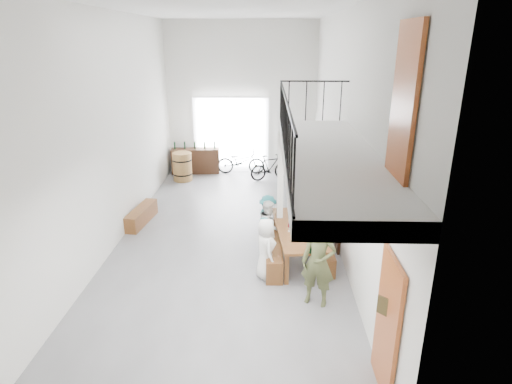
{
  "coord_description": "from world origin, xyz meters",
  "views": [
    {
      "loc": [
        1.0,
        -9.96,
        4.85
      ],
      "look_at": [
        0.73,
        -0.5,
        1.44
      ],
      "focal_mm": 30.0,
      "sensor_mm": 36.0,
      "label": 1
    }
  ],
  "objects_px": {
    "tasting_table": "(299,231)",
    "oak_barrel": "(182,167)",
    "host_standing": "(318,262)",
    "bicycle_near": "(241,162)",
    "side_bench": "(141,215)",
    "serving_counter": "(196,161)",
    "bench_inner": "(273,250)"
  },
  "relations": [
    {
      "from": "tasting_table",
      "to": "oak_barrel",
      "type": "distance_m",
      "value": 6.91
    },
    {
      "from": "side_bench",
      "to": "serving_counter",
      "type": "distance_m",
      "value": 4.83
    },
    {
      "from": "host_standing",
      "to": "oak_barrel",
      "type": "bearing_deg",
      "value": 137.89
    },
    {
      "from": "bench_inner",
      "to": "side_bench",
      "type": "bearing_deg",
      "value": 149.66
    },
    {
      "from": "side_bench",
      "to": "bicycle_near",
      "type": "bearing_deg",
      "value": 62.24
    },
    {
      "from": "bench_inner",
      "to": "oak_barrel",
      "type": "height_order",
      "value": "oak_barrel"
    },
    {
      "from": "tasting_table",
      "to": "serving_counter",
      "type": "xyz_separation_m",
      "value": [
        -3.48,
        6.7,
        -0.23
      ]
    },
    {
      "from": "bench_inner",
      "to": "side_bench",
      "type": "height_order",
      "value": "bench_inner"
    },
    {
      "from": "tasting_table",
      "to": "bicycle_near",
      "type": "bearing_deg",
      "value": 99.03
    },
    {
      "from": "host_standing",
      "to": "bicycle_near",
      "type": "relative_size",
      "value": 0.99
    },
    {
      "from": "tasting_table",
      "to": "bicycle_near",
      "type": "height_order",
      "value": "bicycle_near"
    },
    {
      "from": "serving_counter",
      "to": "bicycle_near",
      "type": "height_order",
      "value": "serving_counter"
    },
    {
      "from": "side_bench",
      "to": "host_standing",
      "type": "height_order",
      "value": "host_standing"
    },
    {
      "from": "bench_inner",
      "to": "side_bench",
      "type": "xyz_separation_m",
      "value": [
        -3.64,
        2.02,
        -0.04
      ]
    },
    {
      "from": "tasting_table",
      "to": "bench_inner",
      "type": "xyz_separation_m",
      "value": [
        -0.59,
        -0.08,
        -0.45
      ]
    },
    {
      "from": "side_bench",
      "to": "bench_inner",
      "type": "bearing_deg",
      "value": -29.02
    },
    {
      "from": "host_standing",
      "to": "bicycle_near",
      "type": "xyz_separation_m",
      "value": [
        -1.99,
        8.42,
        -0.42
      ]
    },
    {
      "from": "bench_inner",
      "to": "bicycle_near",
      "type": "xyz_separation_m",
      "value": [
        -1.16,
        6.73,
        0.21
      ]
    },
    {
      "from": "tasting_table",
      "to": "bench_inner",
      "type": "relative_size",
      "value": 1.16
    },
    {
      "from": "oak_barrel",
      "to": "bicycle_near",
      "type": "xyz_separation_m",
      "value": [
        2.05,
        0.89,
        -0.04
      ]
    },
    {
      "from": "bench_inner",
      "to": "serving_counter",
      "type": "distance_m",
      "value": 7.37
    },
    {
      "from": "tasting_table",
      "to": "oak_barrel",
      "type": "xyz_separation_m",
      "value": [
        -3.8,
        5.76,
        -0.19
      ]
    },
    {
      "from": "side_bench",
      "to": "host_standing",
      "type": "relative_size",
      "value": 0.88
    },
    {
      "from": "bench_inner",
      "to": "host_standing",
      "type": "relative_size",
      "value": 1.25
    },
    {
      "from": "tasting_table",
      "to": "bicycle_near",
      "type": "distance_m",
      "value": 6.88
    },
    {
      "from": "tasting_table",
      "to": "serving_counter",
      "type": "relative_size",
      "value": 1.44
    },
    {
      "from": "host_standing",
      "to": "tasting_table",
      "type": "bearing_deg",
      "value": 117.34
    },
    {
      "from": "oak_barrel",
      "to": "bicycle_near",
      "type": "relative_size",
      "value": 0.57
    },
    {
      "from": "oak_barrel",
      "to": "bicycle_near",
      "type": "height_order",
      "value": "oak_barrel"
    },
    {
      "from": "side_bench",
      "to": "serving_counter",
      "type": "bearing_deg",
      "value": 81.05
    },
    {
      "from": "bicycle_near",
      "to": "tasting_table",
      "type": "bearing_deg",
      "value": -164.74
    },
    {
      "from": "serving_counter",
      "to": "host_standing",
      "type": "relative_size",
      "value": 1.01
    }
  ]
}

